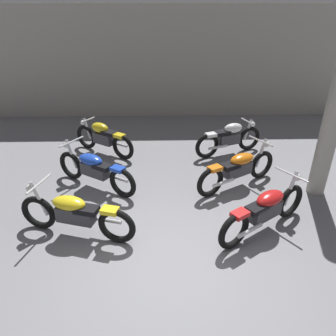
{
  "coord_description": "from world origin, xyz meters",
  "views": [
    {
      "loc": [
        -0.15,
        -3.77,
        3.73
      ],
      "look_at": [
        0.0,
        2.23,
        0.55
      ],
      "focal_mm": 34.51,
      "sensor_mm": 36.0,
      "label": 1
    }
  ],
  "objects_px": {
    "motorcycle_left_row_1": "(95,169)",
    "motorcycle_right_row_1": "(238,168)",
    "support_pillar": "(332,121)",
    "motorcycle_left_row_0": "(75,213)",
    "motorcycle_left_row_2": "(103,137)",
    "motorcycle_right_row_0": "(265,209)",
    "motorcycle_right_row_2": "(229,138)"
  },
  "relations": [
    {
      "from": "motorcycle_left_row_1",
      "to": "motorcycle_right_row_1",
      "type": "bearing_deg",
      "value": -0.87
    },
    {
      "from": "support_pillar",
      "to": "motorcycle_right_row_1",
      "type": "xyz_separation_m",
      "value": [
        -1.66,
        0.26,
        -1.15
      ]
    },
    {
      "from": "motorcycle_left_row_0",
      "to": "motorcycle_right_row_1",
      "type": "bearing_deg",
      "value": 26.56
    },
    {
      "from": "motorcycle_left_row_0",
      "to": "motorcycle_left_row_2",
      "type": "bearing_deg",
      "value": 90.46
    },
    {
      "from": "motorcycle_left_row_2",
      "to": "motorcycle_right_row_0",
      "type": "relative_size",
      "value": 0.91
    },
    {
      "from": "support_pillar",
      "to": "motorcycle_right_row_1",
      "type": "relative_size",
      "value": 1.67
    },
    {
      "from": "motorcycle_right_row_0",
      "to": "motorcycle_right_row_2",
      "type": "relative_size",
      "value": 0.99
    },
    {
      "from": "support_pillar",
      "to": "motorcycle_left_row_2",
      "type": "xyz_separation_m",
      "value": [
        -4.85,
        2.06,
        -1.14
      ]
    },
    {
      "from": "support_pillar",
      "to": "motorcycle_left_row_1",
      "type": "relative_size",
      "value": 1.7
    },
    {
      "from": "motorcycle_right_row_0",
      "to": "motorcycle_right_row_2",
      "type": "xyz_separation_m",
      "value": [
        -0.01,
        3.23,
        0.01
      ]
    },
    {
      "from": "support_pillar",
      "to": "motorcycle_left_row_1",
      "type": "xyz_separation_m",
      "value": [
        -4.78,
        0.31,
        -1.15
      ]
    },
    {
      "from": "support_pillar",
      "to": "motorcycle_left_row_0",
      "type": "height_order",
      "value": "support_pillar"
    },
    {
      "from": "motorcycle_right_row_0",
      "to": "motorcycle_right_row_1",
      "type": "relative_size",
      "value": 0.97
    },
    {
      "from": "motorcycle_left_row_1",
      "to": "motorcycle_left_row_2",
      "type": "relative_size",
      "value": 1.11
    },
    {
      "from": "motorcycle_left_row_2",
      "to": "motorcycle_right_row_0",
      "type": "bearing_deg",
      "value": -45.1
    },
    {
      "from": "motorcycle_right_row_0",
      "to": "motorcycle_right_row_1",
      "type": "xyz_separation_m",
      "value": [
        -0.14,
        1.54,
        0.0
      ]
    },
    {
      "from": "motorcycle_left_row_1",
      "to": "motorcycle_right_row_0",
      "type": "bearing_deg",
      "value": -26.06
    },
    {
      "from": "support_pillar",
      "to": "motorcycle_left_row_2",
      "type": "bearing_deg",
      "value": 157.01
    },
    {
      "from": "support_pillar",
      "to": "motorcycle_right_row_0",
      "type": "distance_m",
      "value": 2.3
    },
    {
      "from": "motorcycle_left_row_2",
      "to": "support_pillar",
      "type": "bearing_deg",
      "value": -22.99
    },
    {
      "from": "motorcycle_left_row_0",
      "to": "motorcycle_right_row_2",
      "type": "bearing_deg",
      "value": 44.78
    },
    {
      "from": "motorcycle_left_row_2",
      "to": "motorcycle_right_row_1",
      "type": "relative_size",
      "value": 0.88
    },
    {
      "from": "motorcycle_left_row_0",
      "to": "motorcycle_left_row_1",
      "type": "relative_size",
      "value": 1.12
    },
    {
      "from": "motorcycle_right_row_0",
      "to": "motorcycle_right_row_1",
      "type": "height_order",
      "value": "same"
    },
    {
      "from": "motorcycle_left_row_0",
      "to": "motorcycle_right_row_2",
      "type": "height_order",
      "value": "motorcycle_left_row_0"
    },
    {
      "from": "motorcycle_right_row_1",
      "to": "motorcycle_right_row_2",
      "type": "distance_m",
      "value": 1.69
    },
    {
      "from": "motorcycle_right_row_0",
      "to": "support_pillar",
      "type": "bearing_deg",
      "value": 40.13
    },
    {
      "from": "support_pillar",
      "to": "motorcycle_right_row_0",
      "type": "bearing_deg",
      "value": -139.87
    },
    {
      "from": "support_pillar",
      "to": "motorcycle_right_row_2",
      "type": "bearing_deg",
      "value": 128.11
    },
    {
      "from": "motorcycle_left_row_1",
      "to": "motorcycle_left_row_2",
      "type": "xyz_separation_m",
      "value": [
        -0.08,
        1.75,
        0.01
      ]
    },
    {
      "from": "motorcycle_left_row_0",
      "to": "motorcycle_right_row_1",
      "type": "relative_size",
      "value": 1.1
    },
    {
      "from": "motorcycle_right_row_1",
      "to": "motorcycle_left_row_1",
      "type": "bearing_deg",
      "value": 179.13
    }
  ]
}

